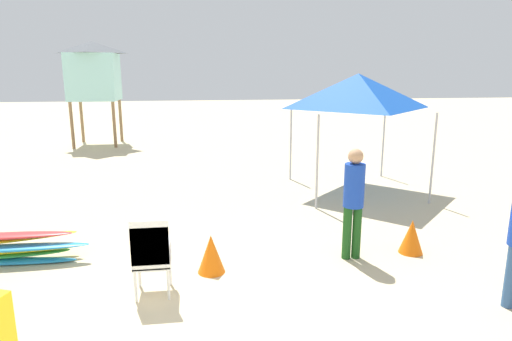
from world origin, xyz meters
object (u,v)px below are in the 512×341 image
object	(u,v)px
popup_canopy	(358,91)
traffic_cone_far	(412,237)
lifeguard_tower	(93,71)
traffic_cone_near	(211,254)
stacked_plastic_chairs	(151,251)
lifeguard_near_center	(354,196)

from	to	relation	value
popup_canopy	traffic_cone_far	size ratio (longest dim) A/B	5.11
popup_canopy	traffic_cone_far	world-z (taller)	popup_canopy
lifeguard_tower	traffic_cone_far	world-z (taller)	lifeguard_tower
traffic_cone_near	traffic_cone_far	world-z (taller)	traffic_cone_near
traffic_cone_near	popup_canopy	bearing A→B (deg)	48.11
popup_canopy	lifeguard_tower	size ratio (longest dim) A/B	0.71
stacked_plastic_chairs	traffic_cone_far	distance (m)	4.20
lifeguard_near_center	traffic_cone_near	xyz separation A→B (m)	(-2.24, -0.20, -0.74)
stacked_plastic_chairs	popup_canopy	xyz separation A→B (m)	(4.51, 4.76, 1.80)
stacked_plastic_chairs	traffic_cone_near	size ratio (longest dim) A/B	1.90
stacked_plastic_chairs	traffic_cone_near	xyz separation A→B (m)	(0.80, 0.62, -0.36)
stacked_plastic_chairs	traffic_cone_far	size ratio (longest dim) A/B	1.98
lifeguard_tower	stacked_plastic_chairs	bearing A→B (deg)	-75.87
lifeguard_tower	traffic_cone_near	world-z (taller)	lifeguard_tower
popup_canopy	traffic_cone_far	distance (m)	4.46
lifeguard_near_center	lifeguard_tower	bearing A→B (deg)	117.57
popup_canopy	traffic_cone_near	xyz separation A→B (m)	(-3.71, -4.14, -2.16)
lifeguard_near_center	popup_canopy	world-z (taller)	popup_canopy
lifeguard_near_center	traffic_cone_near	world-z (taller)	lifeguard_near_center
lifeguard_tower	traffic_cone_far	bearing A→B (deg)	-58.48
stacked_plastic_chairs	popup_canopy	size ratio (longest dim) A/B	0.39
stacked_plastic_chairs	lifeguard_near_center	bearing A→B (deg)	15.17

